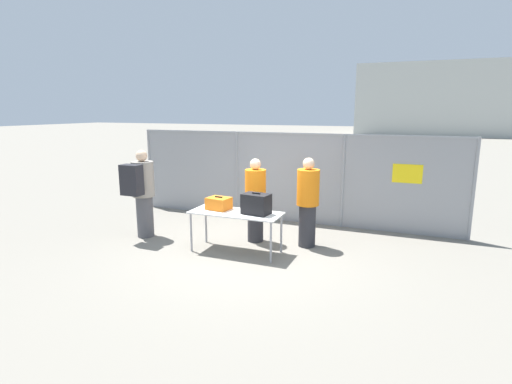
# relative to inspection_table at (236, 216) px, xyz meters

# --- Properties ---
(ground_plane) EXTENTS (120.00, 120.00, 0.00)m
(ground_plane) POSITION_rel_inspection_table_xyz_m (0.23, 0.09, -0.71)
(ground_plane) COLOR slate
(fence_section) EXTENTS (7.89, 0.07, 2.11)m
(fence_section) POSITION_rel_inspection_table_xyz_m (0.25, 2.41, 0.40)
(fence_section) COLOR gray
(fence_section) RESTS_ON ground_plane
(inspection_table) EXTENTS (1.71, 0.69, 0.77)m
(inspection_table) POSITION_rel_inspection_table_xyz_m (0.00, 0.00, 0.00)
(inspection_table) COLOR silver
(inspection_table) RESTS_ON ground_plane
(suitcase_orange) EXTENTS (0.46, 0.39, 0.25)m
(suitcase_orange) POSITION_rel_inspection_table_xyz_m (-0.39, 0.08, 0.18)
(suitcase_orange) COLOR orange
(suitcase_orange) RESTS_ON inspection_table
(suitcase_black) EXTENTS (0.52, 0.39, 0.40)m
(suitcase_black) POSITION_rel_inspection_table_xyz_m (0.40, 0.03, 0.25)
(suitcase_black) COLOR black
(suitcase_black) RESTS_ON inspection_table
(traveler_hooded) EXTENTS (0.45, 0.70, 1.83)m
(traveler_hooded) POSITION_rel_inspection_table_xyz_m (-2.17, 0.08, 0.30)
(traveler_hooded) COLOR #4C4C51
(traveler_hooded) RESTS_ON ground_plane
(security_worker_near) EXTENTS (0.42, 0.42, 1.69)m
(security_worker_near) POSITION_rel_inspection_table_xyz_m (0.10, 0.73, 0.17)
(security_worker_near) COLOR #2D2D33
(security_worker_near) RESTS_ON ground_plane
(security_worker_far) EXTENTS (0.43, 0.43, 1.74)m
(security_worker_far) POSITION_rel_inspection_table_xyz_m (1.15, 0.82, 0.20)
(security_worker_far) COLOR #2D2D33
(security_worker_far) RESTS_ON ground_plane
(utility_trailer) EXTENTS (4.54, 2.01, 0.68)m
(utility_trailer) POSITION_rel_inspection_table_xyz_m (1.10, 5.11, -0.30)
(utility_trailer) COLOR #B2B2B7
(utility_trailer) RESTS_ON ground_plane
(distant_hangar) EXTENTS (15.74, 11.35, 7.25)m
(distant_hangar) POSITION_rel_inspection_table_xyz_m (4.57, 42.35, 2.92)
(distant_hangar) COLOR #B2B7B2
(distant_hangar) RESTS_ON ground_plane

